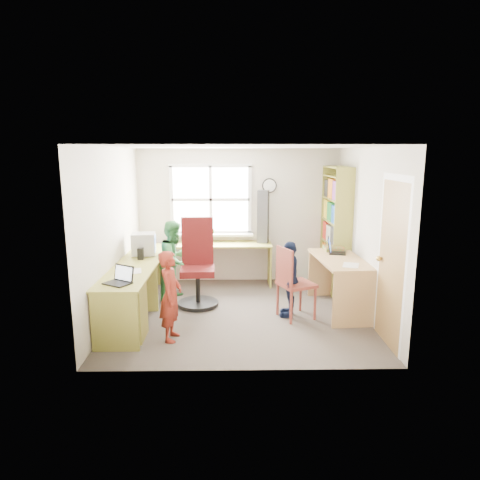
{
  "coord_description": "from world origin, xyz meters",
  "views": [
    {
      "loc": [
        -0.11,
        -5.97,
        2.31
      ],
      "look_at": [
        0.0,
        0.25,
        1.05
      ],
      "focal_mm": 32.0,
      "sensor_mm": 36.0,
      "label": 1
    }
  ],
  "objects_px": {
    "l_desk": "(146,290)",
    "potted_plant": "(210,236)",
    "wooden_chair": "(292,280)",
    "person_red": "(171,296)",
    "swivel_chair": "(198,268)",
    "crt_monitor": "(144,244)",
    "laptop_left": "(120,279)",
    "person_green": "(175,260)",
    "bookshelf": "(335,232)",
    "person_navy": "(290,279)",
    "laptop_right": "(334,249)",
    "right_desk": "(340,273)",
    "cd_tower": "(263,217)"
  },
  "relations": [
    {
      "from": "person_red",
      "to": "right_desk",
      "type": "bearing_deg",
      "value": -62.45
    },
    {
      "from": "crt_monitor",
      "to": "potted_plant",
      "type": "relative_size",
      "value": 1.43
    },
    {
      "from": "l_desk",
      "to": "potted_plant",
      "type": "distance_m",
      "value": 1.95
    },
    {
      "from": "swivel_chair",
      "to": "laptop_left",
      "type": "relative_size",
      "value": 3.39
    },
    {
      "from": "laptop_left",
      "to": "potted_plant",
      "type": "bearing_deg",
      "value": 98.56
    },
    {
      "from": "laptop_left",
      "to": "person_green",
      "type": "relative_size",
      "value": 0.31
    },
    {
      "from": "cd_tower",
      "to": "potted_plant",
      "type": "xyz_separation_m",
      "value": [
        -0.93,
        -0.04,
        -0.33
      ]
    },
    {
      "from": "person_green",
      "to": "crt_monitor",
      "type": "bearing_deg",
      "value": 128.27
    },
    {
      "from": "crt_monitor",
      "to": "person_navy",
      "type": "distance_m",
      "value": 2.33
    },
    {
      "from": "laptop_left",
      "to": "cd_tower",
      "type": "height_order",
      "value": "cd_tower"
    },
    {
      "from": "crt_monitor",
      "to": "person_navy",
      "type": "height_order",
      "value": "person_navy"
    },
    {
      "from": "l_desk",
      "to": "person_red",
      "type": "distance_m",
      "value": 0.74
    },
    {
      "from": "wooden_chair",
      "to": "laptop_right",
      "type": "relative_size",
      "value": 2.62
    },
    {
      "from": "wooden_chair",
      "to": "person_navy",
      "type": "relative_size",
      "value": 0.94
    },
    {
      "from": "crt_monitor",
      "to": "swivel_chair",
      "type": "bearing_deg",
      "value": -16.04
    },
    {
      "from": "l_desk",
      "to": "right_desk",
      "type": "bearing_deg",
      "value": 8.04
    },
    {
      "from": "wooden_chair",
      "to": "person_green",
      "type": "distance_m",
      "value": 1.97
    },
    {
      "from": "laptop_left",
      "to": "laptop_right",
      "type": "relative_size",
      "value": 1.0
    },
    {
      "from": "laptop_right",
      "to": "potted_plant",
      "type": "distance_m",
      "value": 2.2
    },
    {
      "from": "wooden_chair",
      "to": "potted_plant",
      "type": "xyz_separation_m",
      "value": [
        -1.23,
        1.65,
        0.32
      ]
    },
    {
      "from": "wooden_chair",
      "to": "person_red",
      "type": "relative_size",
      "value": 0.91
    },
    {
      "from": "l_desk",
      "to": "person_green",
      "type": "height_order",
      "value": "person_green"
    },
    {
      "from": "person_navy",
      "to": "wooden_chair",
      "type": "bearing_deg",
      "value": 17.84
    },
    {
      "from": "person_red",
      "to": "person_green",
      "type": "bearing_deg",
      "value": 10.36
    },
    {
      "from": "bookshelf",
      "to": "laptop_left",
      "type": "distance_m",
      "value": 3.78
    },
    {
      "from": "bookshelf",
      "to": "person_navy",
      "type": "height_order",
      "value": "bookshelf"
    },
    {
      "from": "laptop_right",
      "to": "person_red",
      "type": "bearing_deg",
      "value": 133.99
    },
    {
      "from": "wooden_chair",
      "to": "person_red",
      "type": "xyz_separation_m",
      "value": [
        -1.6,
        -0.68,
        0.01
      ]
    },
    {
      "from": "person_red",
      "to": "person_navy",
      "type": "xyz_separation_m",
      "value": [
        1.59,
        0.78,
        -0.02
      ]
    },
    {
      "from": "swivel_chair",
      "to": "wooden_chair",
      "type": "bearing_deg",
      "value": -27.61
    },
    {
      "from": "laptop_left",
      "to": "laptop_right",
      "type": "height_order",
      "value": "laptop_right"
    },
    {
      "from": "swivel_chair",
      "to": "wooden_chair",
      "type": "xyz_separation_m",
      "value": [
        1.37,
        -0.63,
        -0.01
      ]
    },
    {
      "from": "l_desk",
      "to": "swivel_chair",
      "type": "distance_m",
      "value": 0.97
    },
    {
      "from": "l_desk",
      "to": "right_desk",
      "type": "relative_size",
      "value": 2.07
    },
    {
      "from": "laptop_right",
      "to": "crt_monitor",
      "type": "bearing_deg",
      "value": 102.37
    },
    {
      "from": "swivel_chair",
      "to": "potted_plant",
      "type": "height_order",
      "value": "swivel_chair"
    },
    {
      "from": "laptop_left",
      "to": "bookshelf",
      "type": "bearing_deg",
      "value": 65.0
    },
    {
      "from": "person_green",
      "to": "bookshelf",
      "type": "bearing_deg",
      "value": -57.0
    },
    {
      "from": "wooden_chair",
      "to": "laptop_left",
      "type": "distance_m",
      "value": 2.33
    },
    {
      "from": "bookshelf",
      "to": "person_red",
      "type": "bearing_deg",
      "value": -140.75
    },
    {
      "from": "swivel_chair",
      "to": "potted_plant",
      "type": "relative_size",
      "value": 4.9
    },
    {
      "from": "bookshelf",
      "to": "laptop_right",
      "type": "distance_m",
      "value": 0.76
    },
    {
      "from": "cd_tower",
      "to": "person_navy",
      "type": "bearing_deg",
      "value": -65.19
    },
    {
      "from": "laptop_right",
      "to": "person_navy",
      "type": "height_order",
      "value": "person_navy"
    },
    {
      "from": "right_desk",
      "to": "laptop_left",
      "type": "relative_size",
      "value": 3.6
    },
    {
      "from": "laptop_left",
      "to": "potted_plant",
      "type": "height_order",
      "value": "potted_plant"
    },
    {
      "from": "l_desk",
      "to": "laptop_left",
      "type": "distance_m",
      "value": 0.73
    },
    {
      "from": "crt_monitor",
      "to": "potted_plant",
      "type": "xyz_separation_m",
      "value": [
        0.99,
        0.89,
        -0.04
      ]
    },
    {
      "from": "potted_plant",
      "to": "person_green",
      "type": "height_order",
      "value": "person_green"
    },
    {
      "from": "wooden_chair",
      "to": "person_red",
      "type": "bearing_deg",
      "value": -179.77
    }
  ]
}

